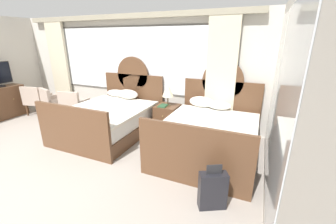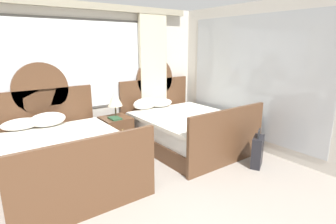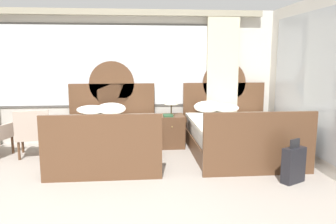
% 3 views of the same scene
% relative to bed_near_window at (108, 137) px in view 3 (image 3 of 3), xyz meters
% --- Properties ---
extents(wall_back_window, '(6.97, 0.22, 2.70)m').
position_rel_bed_near_window_xyz_m(wall_back_window, '(-0.15, 1.11, 1.06)').
color(wall_back_window, beige).
rests_on(wall_back_window, ground_plane).
extents(wall_right_mirror, '(0.08, 4.30, 2.70)m').
position_rel_bed_near_window_xyz_m(wall_right_mirror, '(3.36, -1.02, 0.98)').
color(wall_right_mirror, beige).
rests_on(wall_right_mirror, ground_plane).
extents(bed_near_window, '(1.71, 2.19, 1.68)m').
position_rel_bed_near_window_xyz_m(bed_near_window, '(0.00, 0.00, 0.00)').
color(bed_near_window, brown).
rests_on(bed_near_window, ground_plane).
extents(bed_near_mirror, '(1.71, 2.19, 1.68)m').
position_rel_bed_near_window_xyz_m(bed_near_mirror, '(2.31, -0.00, -0.00)').
color(bed_near_mirror, brown).
rests_on(bed_near_mirror, ground_plane).
extents(nightstand_between_beds, '(0.52, 0.54, 0.63)m').
position_rel_bed_near_window_xyz_m(nightstand_between_beds, '(1.16, 0.63, -0.05)').
color(nightstand_between_beds, brown).
rests_on(nightstand_between_beds, ground_plane).
extents(table_lamp_on_nightstand, '(0.27, 0.27, 0.52)m').
position_rel_bed_near_window_xyz_m(table_lamp_on_nightstand, '(1.17, 0.63, 0.62)').
color(table_lamp_on_nightstand, brown).
rests_on(table_lamp_on_nightstand, nightstand_between_beds).
extents(book_on_nightstand, '(0.18, 0.26, 0.03)m').
position_rel_bed_near_window_xyz_m(book_on_nightstand, '(1.10, 0.52, 0.28)').
color(book_on_nightstand, '#285133').
rests_on(book_on_nightstand, nightstand_between_beds).
extents(armchair_by_window_left, '(0.66, 0.66, 0.85)m').
position_rel_bed_near_window_xyz_m(armchair_by_window_left, '(-1.33, 0.19, 0.10)').
color(armchair_by_window_left, '#B29E8E').
rests_on(armchair_by_window_left, ground_plane).
extents(suitcase_on_floor, '(0.38, 0.30, 0.63)m').
position_rel_bed_near_window_xyz_m(suitcase_on_floor, '(2.70, -1.43, -0.11)').
color(suitcase_on_floor, black).
rests_on(suitcase_on_floor, ground_plane).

